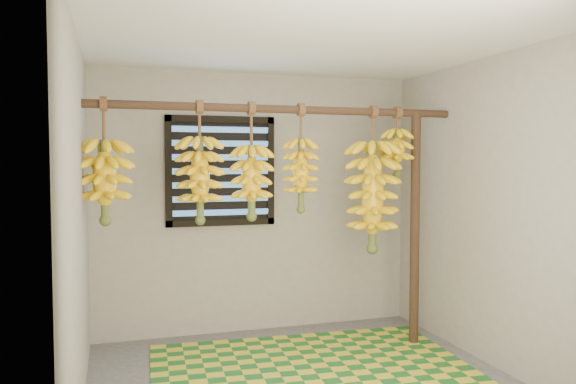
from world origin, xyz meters
name	(u,v)px	position (x,y,z in m)	size (l,w,h in m)	color
ceiling	(313,39)	(0.00, 0.00, 2.40)	(3.00, 3.00, 0.01)	silver
wall_back	(258,203)	(0.00, 1.50, 1.20)	(3.00, 0.01, 2.40)	gray
wall_left	(77,225)	(-1.50, 0.00, 1.20)	(0.01, 3.00, 2.40)	gray
wall_right	(498,212)	(1.50, 0.00, 1.20)	(0.01, 3.00, 2.40)	gray
window	(221,171)	(-0.35, 1.48, 1.50)	(1.00, 0.04, 1.00)	black
hanging_pole	(282,109)	(0.00, 0.70, 2.00)	(0.06, 0.06, 3.00)	#462F1E
support_post	(415,229)	(1.20, 0.70, 1.00)	(0.08, 0.08, 2.00)	#462F1E
woven_mat	(317,374)	(0.13, 0.25, 0.01)	(2.40, 1.92, 0.01)	#1B5D20
banana_bunch_a	(105,181)	(-1.35, 0.70, 1.44)	(0.37, 0.37, 0.91)	brown
banana_bunch_b	(200,180)	(-0.66, 0.70, 1.45)	(0.35, 0.35, 0.93)	brown
banana_bunch_c	(252,182)	(-0.25, 0.70, 1.43)	(0.31, 0.31, 0.92)	brown
banana_bunch_d	(301,175)	(0.16, 0.70, 1.48)	(0.28, 0.28, 0.87)	brown
banana_bunch_e	(373,197)	(0.79, 0.70, 1.29)	(0.41, 0.41, 1.22)	brown
banana_bunch_f	(397,153)	(1.02, 0.70, 1.66)	(0.26, 0.26, 0.60)	brown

